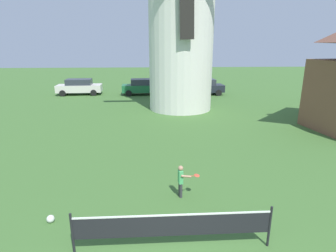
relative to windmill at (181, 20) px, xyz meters
The scene contains 7 objects.
windmill is the anchor object (origin of this frame).
tennis_net 16.57m from the windmill, 96.50° to the right, with size 4.75×0.06×1.10m.
player_far 14.32m from the windmill, 95.71° to the right, with size 0.70×0.40×1.09m.
stray_ball 16.34m from the windmill, 109.83° to the right, with size 0.21×0.21×0.21m, color silver.
parked_car_cream 13.05m from the windmill, 143.87° to the left, with size 4.42×2.05×1.56m.
parked_car_green 9.26m from the windmill, 115.46° to the left, with size 4.15×2.04×1.56m.
parked_car_black 8.92m from the windmill, 64.49° to the left, with size 4.11×2.08×1.56m.
Camera 1 is at (-0.36, -3.49, 4.76)m, focal length 29.11 mm.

